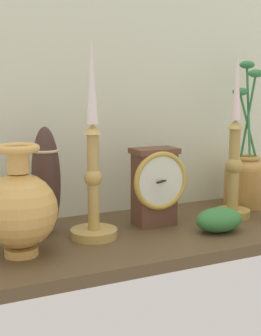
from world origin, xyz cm
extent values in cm
cube|color=brown|center=(0.00, 0.00, -1.20)|extent=(100.00, 36.00, 2.40)
cube|color=silver|center=(0.00, 18.50, 32.50)|extent=(120.00, 2.00, 65.00)
cube|color=brown|center=(7.16, 3.09, 8.13)|extent=(8.91, 5.79, 16.25)
cube|color=brown|center=(7.16, 3.09, 16.85)|extent=(9.98, 6.48, 1.20)
torus|color=gold|center=(7.16, -0.20, 10.65)|extent=(12.99, 1.18, 12.99)
cylinder|color=silver|center=(7.16, -0.30, 10.65)|extent=(10.87, 0.40, 10.87)
cube|color=black|center=(7.16, -0.60, 10.65)|extent=(3.87, 2.61, 0.30)
cylinder|color=tan|center=(-8.52, 0.46, 0.90)|extent=(9.73, 9.73, 1.80)
cylinder|color=tan|center=(-8.52, 0.46, 11.64)|extent=(2.34, 2.34, 19.68)
sphere|color=tan|center=(-8.52, 0.46, 12.63)|extent=(3.75, 3.75, 3.75)
cone|color=tan|center=(-8.52, 0.46, 22.48)|extent=(4.15, 4.15, 2.00)
cone|color=white|center=(-8.52, 0.46, 31.85)|extent=(2.34, 2.34, 16.73)
cylinder|color=tan|center=(27.22, 0.75, 0.90)|extent=(8.52, 8.52, 1.80)
cylinder|color=tan|center=(27.22, 0.75, 11.50)|extent=(2.59, 2.59, 19.39)
sphere|color=tan|center=(27.22, 0.75, 12.47)|extent=(4.14, 4.14, 4.14)
cone|color=tan|center=(27.22, 0.75, 22.19)|extent=(4.23, 4.23, 2.00)
cone|color=white|center=(27.22, 0.75, 31.14)|extent=(2.16, 2.16, 15.90)
cylinder|color=#D8A651|center=(-24.39, -4.10, 0.80)|extent=(6.24, 6.24, 1.60)
sphere|color=#D8A651|center=(-24.39, -4.10, 8.53)|extent=(13.86, 13.86, 13.86)
cylinder|color=#D8A651|center=(-24.39, -4.10, 17.70)|extent=(3.88, 3.88, 4.49)
torus|color=#D8A651|center=(-24.39, -4.10, 19.95)|extent=(7.96, 7.96, 1.44)
cylinder|color=#B78940|center=(36.71, 7.93, 5.09)|extent=(10.97, 10.97, 10.17)
ellipsoid|color=#B78940|center=(36.71, 7.93, 10.17)|extent=(10.42, 10.42, 5.21)
torus|color=#B78940|center=(36.71, 7.93, 12.78)|extent=(7.12, 7.12, 1.09)
cylinder|color=#327C41|center=(36.71, 7.93, 23.44)|extent=(2.00, 3.37, 21.21)
ellipsoid|color=#327C41|center=(37.41, 6.54, 34.10)|extent=(4.40, 2.80, 2.00)
cylinder|color=#327C41|center=(36.71, 7.93, 24.57)|extent=(2.60, 5.62, 23.14)
ellipsoid|color=#327C41|center=(37.73, 10.44, 36.37)|extent=(4.40, 2.80, 2.00)
cylinder|color=#327C41|center=(36.71, 7.93, 21.19)|extent=(6.18, 0.64, 16.06)
ellipsoid|color=#327C41|center=(33.90, 7.95, 29.60)|extent=(4.40, 2.80, 2.00)
ellipsoid|color=#412C26|center=(-16.39, 6.97, 11.38)|extent=(6.05, 6.05, 22.75)
torus|color=#CCB78C|center=(-16.39, 6.97, 17.75)|extent=(5.75, 5.75, 0.60)
ellipsoid|color=#357838|center=(17.32, -7.61, 2.63)|extent=(10.72, 7.50, 5.25)
camera|label=1|loc=(-41.89, -88.20, 30.64)|focal=50.57mm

